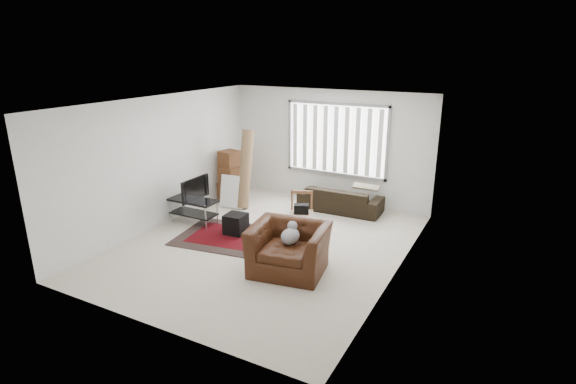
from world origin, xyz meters
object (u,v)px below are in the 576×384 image
at_px(tv_stand, 193,206).
at_px(armchair, 289,245).
at_px(moving_boxes, 230,178).
at_px(sofa, 341,196).
at_px(side_chair, 301,212).

height_order(tv_stand, armchair, armchair).
height_order(moving_boxes, sofa, moving_boxes).
relative_size(tv_stand, side_chair, 1.21).
relative_size(sofa, armchair, 1.34).
bearing_deg(moving_boxes, side_chair, -23.88).
bearing_deg(side_chair, moving_boxes, 131.36).
distance_m(tv_stand, side_chair, 2.38).
bearing_deg(side_chair, armchair, -95.95).
distance_m(side_chair, armchair, 1.56).
bearing_deg(sofa, side_chair, 82.63).
distance_m(tv_stand, sofa, 3.32).
height_order(tv_stand, side_chair, side_chair).
bearing_deg(moving_boxes, sofa, 12.64).
bearing_deg(moving_boxes, tv_stand, -84.97).
height_order(moving_boxes, side_chair, moving_boxes).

